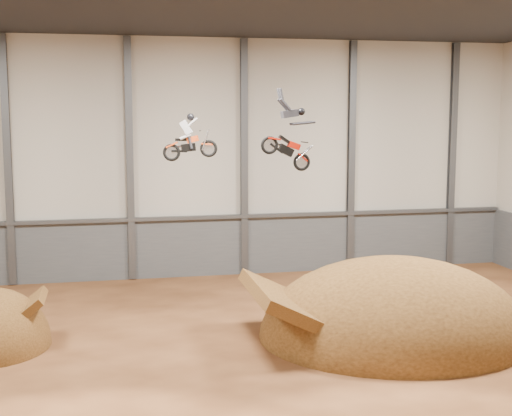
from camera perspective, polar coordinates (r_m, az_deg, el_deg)
The scene contains 12 objects.
floor at distance 28.68m, azimuth -1.92°, elevation -12.16°, with size 40.00×40.00×0.00m, color #4A2713.
back_wall at distance 41.92m, azimuth -5.50°, elevation 3.93°, with size 40.00×0.10×14.00m, color beige.
lower_band_back at distance 42.49m, azimuth -5.39°, elevation -3.16°, with size 39.80×0.18×3.50m, color #4F5256.
steel_rail at distance 42.04m, azimuth -5.40°, elevation -0.79°, with size 39.80×0.35×0.20m, color #47494F.
steel_column_1 at distance 41.82m, azimuth -19.24°, elevation 3.53°, with size 0.40×0.36×13.90m, color #47494F.
steel_column_2 at distance 41.49m, azimuth -10.06°, elevation 3.81°, with size 0.40×0.36×13.90m, color #47494F.
steel_column_3 at distance 42.22m, azimuth -0.96°, elevation 3.99°, with size 0.40×0.36×13.90m, color #47494F.
steel_column_4 at distance 43.96m, azimuth 7.63°, elevation 4.08°, with size 0.40×0.36×13.90m, color #47494F.
steel_column_5 at distance 46.60m, azimuth 15.40°, elevation 4.07°, with size 0.40×0.36×13.90m, color #47494F.
landing_ramp at distance 32.32m, azimuth 10.96°, elevation -9.98°, with size 11.90×10.53×6.87m, color #432810.
fmx_rider_a at distance 31.95m, azimuth -5.23°, elevation 5.88°, with size 2.41×0.92×2.18m, color #DC4919, non-canonical shape.
fmx_rider_b at distance 30.58m, azimuth 2.10°, elevation 6.29°, with size 3.19×0.91×2.74m, color red, non-canonical shape.
Camera 1 is at (-4.59, -26.57, 9.76)m, focal length 50.00 mm.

